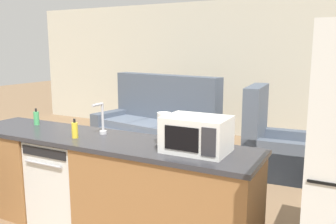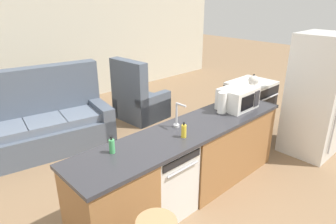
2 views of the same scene
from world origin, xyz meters
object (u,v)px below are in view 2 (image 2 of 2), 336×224
at_px(armchair, 138,102).
at_px(microwave, 238,98).
at_px(refrigerator, 317,96).
at_px(dish_soap_bottle, 112,146).
at_px(dishwasher, 163,178).
at_px(couch, 43,124).
at_px(paper_towel_roll, 222,103).
at_px(soap_bottle, 184,131).
at_px(kettle, 254,80).
at_px(stove_range, 249,106).

bearing_deg(armchair, microwave, -92.61).
bearing_deg(refrigerator, dish_soap_bottle, 167.78).
bearing_deg(microwave, dishwasher, 179.94).
bearing_deg(armchair, couch, 176.45).
distance_m(dish_soap_bottle, armchair, 3.03).
bearing_deg(paper_towel_roll, soap_bottle, -170.77).
relative_size(soap_bottle, armchair, 0.15).
distance_m(soap_bottle, armchair, 2.80).
bearing_deg(soap_bottle, refrigerator, -10.40).
xyz_separation_m(dish_soap_bottle, couch, (0.18, 2.30, -0.58)).
height_order(refrigerator, armchair, refrigerator).
bearing_deg(kettle, dishwasher, -170.15).
distance_m(dishwasher, dish_soap_bottle, 0.78).
relative_size(paper_towel_roll, armchair, 0.24).
xyz_separation_m(dishwasher, couch, (-0.35, 2.43, -0.03)).
bearing_deg(soap_bottle, microwave, 5.47).
height_order(paper_towel_roll, couch, couch).
relative_size(dishwasher, soap_bottle, 4.77).
relative_size(soap_bottle, couch, 0.08).
relative_size(stove_range, dish_soap_bottle, 5.11).
bearing_deg(microwave, stove_range, 23.80).
height_order(microwave, kettle, microwave).
height_order(paper_towel_roll, kettle, paper_towel_roll).
height_order(soap_bottle, couch, couch).
bearing_deg(kettle, armchair, 117.22).
distance_m(paper_towel_roll, armchair, 2.43).
relative_size(stove_range, kettle, 4.39).
distance_m(dish_soap_bottle, kettle, 2.98).
distance_m(microwave, armchair, 2.42).
xyz_separation_m(kettle, couch, (-2.79, 2.01, -0.59)).
distance_m(paper_towel_roll, kettle, 1.44).
xyz_separation_m(paper_towel_roll, armchair, (0.41, 2.29, -0.69)).
height_order(stove_range, refrigerator, refrigerator).
xyz_separation_m(refrigerator, microwave, (-1.25, 0.55, 0.13)).
height_order(refrigerator, kettle, refrigerator).
height_order(dish_soap_bottle, armchair, armchair).
distance_m(dish_soap_bottle, couch, 2.38).
height_order(stove_range, armchair, armchair).
xyz_separation_m(microwave, couch, (-1.70, 2.43, -0.65)).
height_order(stove_range, kettle, kettle).
distance_m(stove_range, paper_towel_roll, 1.74).
relative_size(dishwasher, microwave, 1.68).
bearing_deg(couch, kettle, -35.78).
bearing_deg(refrigerator, couch, 134.72).
relative_size(refrigerator, couch, 0.86).
height_order(microwave, paper_towel_roll, paper_towel_roll).
height_order(microwave, dish_soap_bottle, microwave).
distance_m(refrigerator, microwave, 1.37).
bearing_deg(microwave, couch, 125.03).
bearing_deg(refrigerator, soap_bottle, 169.60).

